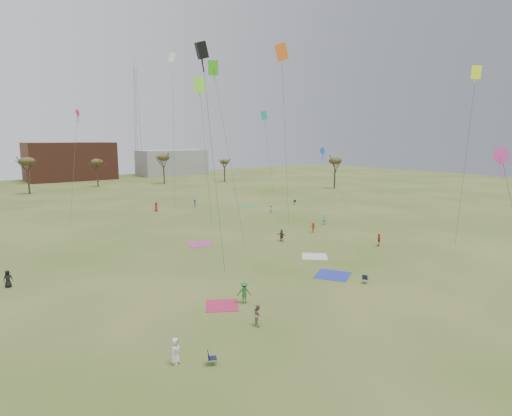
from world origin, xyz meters
TOP-DOWN VIEW (x-y plane):
  - ground at (0.00, 0.00)m, footprint 260.00×260.00m
  - flyer_near_left at (-18.18, -4.40)m, footprint 0.94×0.85m
  - flyer_near_center at (-9.43, 0.89)m, footprint 1.35×1.23m
  - spectator_fore_a at (14.77, 6.02)m, footprint 0.96×0.88m
  - spectator_fore_b at (-11.06, -3.17)m, footprint 0.95×1.00m
  - spectator_fore_c at (6.53, 15.21)m, footprint 0.58×1.49m
  - flyer_mid_a at (-24.57, 16.65)m, footprint 0.86×0.64m
  - flyer_mid_b at (13.52, 16.48)m, footprint 1.08×1.15m
  - flyer_mid_c at (18.94, 19.61)m, footprint 0.76×0.66m
  - spectator_mid_e at (18.52, 32.34)m, footprint 0.85×0.71m
  - flyer_far_b at (2.67, 46.59)m, footprint 0.97×0.80m
  - flyer_far_c at (10.80, 46.79)m, footprint 0.90×1.10m
  - blanket_red at (-11.25, 1.46)m, footprint 3.56×3.56m
  - blanket_blue at (1.62, 1.45)m, footprint 4.36×4.36m
  - blanket_cream at (4.89, 7.33)m, footprint 4.03×4.03m
  - blanket_plum at (-2.94, 20.14)m, footprint 3.49×3.49m
  - blanket_olive at (19.71, 41.68)m, footprint 3.67×3.67m
  - camp_chair_left at (-16.50, -5.83)m, footprint 0.71×0.68m
  - camp_chair_center at (2.37, -1.94)m, footprint 0.71×0.69m
  - camp_chair_right at (28.93, 37.73)m, footprint 0.72×0.71m
  - kites_aloft at (-1.17, 23.39)m, footprint 65.15×57.20m
  - tree_line at (-2.85, 79.12)m, footprint 117.44×49.32m
  - building_brick at (5.00, 120.00)m, footprint 26.00×16.00m
  - building_grey at (40.00, 118.00)m, footprint 24.00×12.00m
  - radio_tower at (30.00, 125.00)m, footprint 1.51×1.72m

SIDE VIEW (x-z plane):
  - ground at x=0.00m, z-range 0.00..0.00m
  - blanket_red at x=-11.25m, z-range -0.01..0.02m
  - blanket_blue at x=1.62m, z-range -0.01..0.02m
  - blanket_cream at x=4.89m, z-range -0.01..0.02m
  - blanket_plum at x=-2.94m, z-range -0.01..0.02m
  - blanket_olive at x=19.71m, z-range -0.01..0.02m
  - camp_chair_left at x=-16.50m, z-range -0.18..0.69m
  - camp_chair_center at x=2.37m, z-range -0.18..0.69m
  - camp_chair_right at x=28.93m, z-range -0.18..0.69m
  - flyer_far_c at x=10.80m, z-range 0.00..1.48m
  - flyer_mid_b at x=13.52m, z-range 0.00..1.56m
  - spectator_mid_e at x=18.52m, z-range 0.00..1.56m
  - spectator_fore_a at x=14.77m, z-range 0.00..1.57m
  - spectator_fore_c at x=6.53m, z-range 0.00..1.57m
  - flyer_mid_a at x=-24.57m, z-range 0.00..1.60m
  - flyer_near_left at x=-18.18m, z-range 0.00..1.60m
  - spectator_fore_b at x=-11.06m, z-range 0.00..1.63m
  - flyer_far_b at x=2.67m, z-range 0.00..1.72m
  - flyer_mid_c at x=18.94m, z-range 0.00..1.76m
  - flyer_near_center at x=-9.43m, z-range 0.00..1.82m
  - building_grey at x=40.00m, z-range 0.00..9.00m
  - building_brick at x=5.00m, z-range 0.00..12.00m
  - tree_line at x=-2.85m, z-range 2.63..11.54m
  - radio_tower at x=30.00m, z-range -1.29..39.71m
  - kites_aloft at x=-1.17m, z-range 6.88..33.82m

